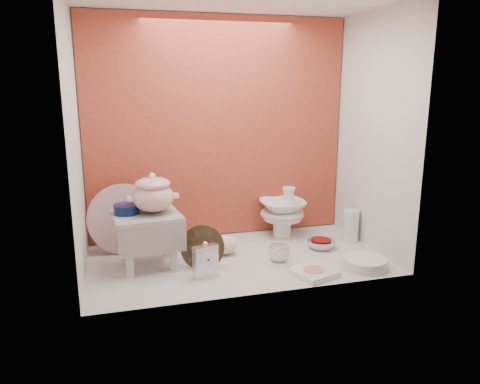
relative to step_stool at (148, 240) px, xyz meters
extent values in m
plane|color=silver|center=(0.54, -0.03, -0.16)|extent=(1.80, 1.80, 0.00)
cube|color=#BD3F2F|center=(0.54, 0.47, 0.59)|extent=(1.80, 0.06, 1.50)
cube|color=silver|center=(-0.36, -0.03, 0.59)|extent=(0.06, 1.00, 1.50)
cube|color=silver|center=(1.44, -0.03, 0.59)|extent=(0.06, 1.00, 1.50)
cube|color=white|center=(0.54, -0.03, 1.34)|extent=(1.80, 1.00, 0.06)
cylinder|color=#091545|center=(-0.11, 0.05, 0.19)|extent=(0.19, 0.19, 0.06)
imported|color=white|center=(0.03, 0.34, -0.05)|extent=(0.26, 0.26, 0.22)
cube|color=silver|center=(0.29, -0.25, -0.06)|extent=(0.15, 0.09, 0.21)
ellipsoid|color=beige|center=(0.47, 0.06, -0.09)|extent=(0.27, 0.23, 0.13)
cylinder|color=white|center=(0.76, -0.16, -0.15)|extent=(0.18, 0.18, 0.01)
imported|color=white|center=(0.76, -0.16, -0.10)|extent=(0.15, 0.15, 0.10)
cube|color=white|center=(0.89, -0.39, -0.14)|extent=(0.28, 0.28, 0.03)
cylinder|color=white|center=(1.23, -0.37, -0.13)|extent=(0.29, 0.29, 0.06)
imported|color=silver|center=(1.11, 0.00, -0.13)|extent=(0.21, 0.21, 0.06)
cylinder|color=silver|center=(1.38, 0.08, -0.05)|extent=(0.14, 0.14, 0.22)
camera|label=1|loc=(-0.17, -2.64, 0.92)|focal=34.78mm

